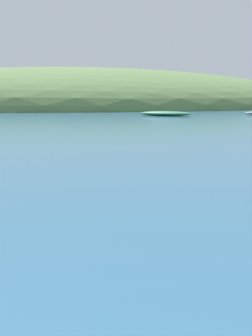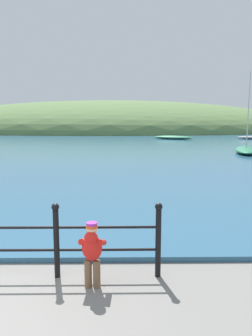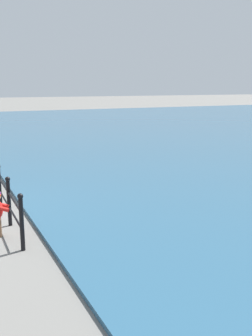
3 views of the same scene
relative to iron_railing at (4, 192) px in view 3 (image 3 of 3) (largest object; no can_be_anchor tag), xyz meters
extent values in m
cylinder|color=black|center=(-0.80, 0.00, -0.09)|extent=(0.09, 0.09, 1.10)
cylinder|color=black|center=(0.80, 0.00, -0.09)|extent=(0.09, 0.09, 1.10)
sphere|color=black|center=(0.80, 0.00, 0.50)|extent=(0.12, 0.12, 0.12)
cylinder|color=black|center=(2.41, 0.00, -0.09)|extent=(0.09, 0.09, 1.10)
sphere|color=black|center=(2.41, 0.00, 0.50)|extent=(0.12, 0.12, 0.12)
cylinder|color=black|center=(0.00, 0.00, 0.18)|extent=(4.81, 0.04, 0.04)
cylinder|color=black|center=(0.00, 0.00, -0.19)|extent=(4.81, 0.04, 0.04)
cylinder|color=red|center=(1.25, -0.22, 0.03)|extent=(0.13, 0.32, 0.19)
cylinder|color=red|center=(1.53, -0.26, 0.03)|extent=(0.13, 0.32, 0.19)
camera|label=1|loc=(-0.63, -1.17, 1.39)|focal=42.00mm
camera|label=2|loc=(1.83, -4.92, 1.85)|focal=35.00mm
camera|label=3|loc=(10.10, -1.28, 2.67)|focal=42.00mm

